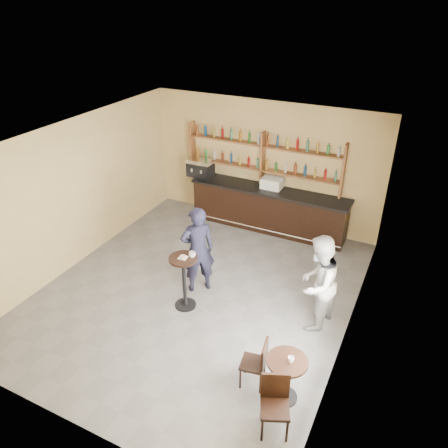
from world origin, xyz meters
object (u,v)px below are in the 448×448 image
at_px(cafe_table, 286,379).
at_px(pastry_case, 272,184).
at_px(pedestal_table, 184,282).
at_px(chair_south, 275,408).
at_px(chair_west, 253,363).
at_px(patron_second, 317,283).
at_px(bar_counter, 268,209).
at_px(espresso_machine, 200,168).
at_px(man_main, 198,250).

bearing_deg(cafe_table, pastry_case, 113.36).
xyz_separation_m(pedestal_table, chair_south, (2.53, -1.82, -0.10)).
bearing_deg(chair_west, patron_second, 155.80).
relative_size(bar_counter, chair_west, 4.68).
bearing_deg(espresso_machine, chair_south, -50.20).
relative_size(man_main, chair_west, 2.17).
bearing_deg(espresso_machine, pedestal_table, -63.30).
bearing_deg(chair_south, patron_second, 70.08).
height_order(pastry_case, cafe_table, pastry_case).
relative_size(bar_counter, patron_second, 2.18).
bearing_deg(espresso_machine, bar_counter, 2.49).
bearing_deg(cafe_table, chair_west, 174.81).
height_order(pastry_case, chair_south, pastry_case).
bearing_deg(pedestal_table, patron_second, 13.97).
bearing_deg(cafe_table, patron_second, 92.45).
distance_m(cafe_table, chair_west, 0.55).
distance_m(pastry_case, chair_south, 5.93).
xyz_separation_m(chair_west, patron_second, (0.47, 1.77, 0.50)).
distance_m(pastry_case, man_main, 3.08).
relative_size(bar_counter, espresso_machine, 6.27).
xyz_separation_m(man_main, chair_west, (1.97, -1.79, -0.51)).
xyz_separation_m(man_main, patron_second, (2.44, -0.02, -0.01)).
bearing_deg(bar_counter, espresso_machine, 180.00).
relative_size(pedestal_table, chair_south, 1.21).
bearing_deg(patron_second, pedestal_table, -65.45).
relative_size(bar_counter, pedestal_table, 3.60).
relative_size(espresso_machine, chair_west, 0.75).
xyz_separation_m(espresso_machine, cafe_table, (4.12, -4.87, -0.94)).
distance_m(pedestal_table, man_main, 0.72).
relative_size(man_main, patron_second, 1.01).
distance_m(pastry_case, cafe_table, 5.38).
relative_size(man_main, cafe_table, 2.40).
bearing_deg(espresso_machine, cafe_table, -47.29).
distance_m(man_main, cafe_table, 3.17).
bearing_deg(man_main, pedestal_table, 50.77).
bearing_deg(bar_counter, cafe_table, -66.04).
height_order(espresso_machine, man_main, man_main).
xyz_separation_m(pastry_case, cafe_table, (2.10, -4.87, -0.86)).
distance_m(espresso_machine, cafe_table, 6.45).
relative_size(chair_south, patron_second, 0.50).
relative_size(bar_counter, man_main, 2.16).
xyz_separation_m(pastry_case, man_main, (-0.41, -3.04, -0.31)).
xyz_separation_m(man_main, cafe_table, (2.52, -1.84, -0.55)).
distance_m(bar_counter, espresso_machine, 2.11).
relative_size(pedestal_table, man_main, 0.60).
height_order(pastry_case, man_main, man_main).
xyz_separation_m(bar_counter, chair_south, (2.22, -5.47, -0.09)).
bearing_deg(patron_second, man_main, -79.78).
bearing_deg(cafe_table, espresso_machine, 130.22).
bearing_deg(chair_west, cafe_table, 75.53).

